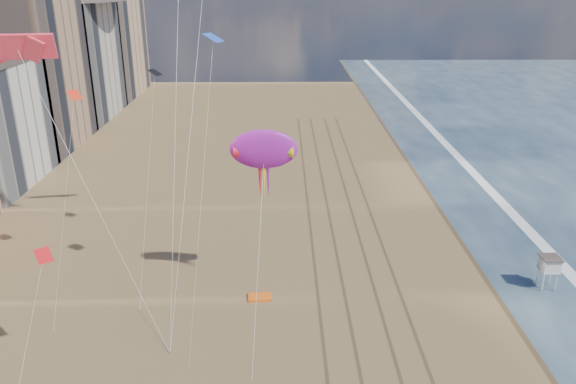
{
  "coord_description": "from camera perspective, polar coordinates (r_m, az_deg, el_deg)",
  "views": [
    {
      "loc": [
        -4.3,
        -18.28,
        26.81
      ],
      "look_at": [
        -3.85,
        26.0,
        9.5
      ],
      "focal_mm": 35.0,
      "sensor_mm": 36.0,
      "label": 1
    }
  ],
  "objects": [
    {
      "name": "show_kite",
      "position": [
        45.99,
        -2.49,
        4.31
      ],
      "size": [
        5.01,
        6.49,
        17.28
      ],
      "color": "purple",
      "rests_on": "ground"
    },
    {
      "name": "buildings",
      "position": [
        94.48,
        -27.12,
        11.0
      ],
      "size": [
        34.72,
        131.35,
        29.0
      ],
      "color": "#C6B284",
      "rests_on": "ground"
    },
    {
      "name": "wet_sand",
      "position": [
        68.25,
        19.47,
        -3.08
      ],
      "size": [
        260.0,
        260.0,
        0.0
      ],
      "primitive_type": "plane",
      "color": "#42301E",
      "rests_on": "ground"
    },
    {
      "name": "small_kites",
      "position": [
        45.68,
        -15.99,
        8.39
      ],
      "size": [
        14.09,
        20.52,
        13.71
      ],
      "color": "#FD3015",
      "rests_on": "ground"
    },
    {
      "name": "foam",
      "position": [
        69.79,
        22.71,
        -3.0
      ],
      "size": [
        260.0,
        260.0,
        0.0
      ],
      "primitive_type": "plane",
      "color": "white",
      "rests_on": "ground"
    },
    {
      "name": "grounded_kite",
      "position": [
        50.47,
        -2.88,
        -10.61
      ],
      "size": [
        2.13,
        1.46,
        0.23
      ],
      "primitive_type": "cube",
      "rotation": [
        0.0,
        0.0,
        0.08
      ],
      "color": "orange",
      "rests_on": "ground"
    },
    {
      "name": "tracks",
      "position": [
        55.64,
        6.62,
        -7.6
      ],
      "size": [
        7.68,
        120.0,
        0.01
      ],
      "color": "brown",
      "rests_on": "ground"
    },
    {
      "name": "lifeguard_stand",
      "position": [
        55.9,
        25.04,
        -6.67
      ],
      "size": [
        1.75,
        1.75,
        3.17
      ],
      "color": "silver",
      "rests_on": "ground"
    }
  ]
}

